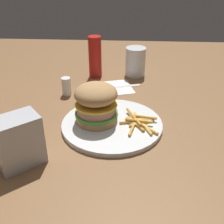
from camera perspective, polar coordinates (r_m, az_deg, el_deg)
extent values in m
plane|color=brown|center=(0.68, 1.97, -3.92)|extent=(1.60, 1.60, 0.00)
cylinder|color=silver|center=(0.69, 0.00, -2.57)|extent=(0.25, 0.25, 0.01)
cylinder|color=tan|center=(0.70, -3.17, -1.08)|extent=(0.10, 0.10, 0.02)
cylinder|color=#4C9338|center=(0.69, -3.20, -0.20)|extent=(0.11, 0.11, 0.01)
cylinder|color=tan|center=(0.68, -3.23, 0.78)|extent=(0.10, 0.10, 0.02)
cylinder|color=yellow|center=(0.68, -3.26, 1.67)|extent=(0.10, 0.10, 0.00)
ellipsoid|color=tan|center=(0.67, -3.33, 3.75)|extent=(0.10, 0.10, 0.05)
cylinder|color=gold|center=(0.68, 5.06, -2.49)|extent=(0.06, 0.03, 0.01)
cylinder|color=gold|center=(0.70, 5.39, -1.53)|extent=(0.06, 0.02, 0.01)
cylinder|color=gold|center=(0.68, 4.97, -2.47)|extent=(0.04, 0.06, 0.01)
cylinder|color=#E5B251|center=(0.67, 6.83, -3.09)|extent=(0.03, 0.07, 0.01)
cylinder|color=#E5B251|center=(0.69, 6.15, -2.28)|extent=(0.06, 0.04, 0.01)
cylinder|color=gold|center=(0.66, 4.14, -3.50)|extent=(0.02, 0.06, 0.01)
cylinder|color=#E5B251|center=(0.70, 5.36, -1.48)|extent=(0.02, 0.06, 0.01)
cylinder|color=gold|center=(0.69, 3.71, -2.00)|extent=(0.05, 0.02, 0.01)
cylinder|color=gold|center=(0.68, 5.56, -1.81)|extent=(0.07, 0.02, 0.01)
cylinder|color=gold|center=(0.70, 6.72, -1.03)|extent=(0.06, 0.02, 0.01)
cylinder|color=gold|center=(0.70, 4.50, -1.00)|extent=(0.04, 0.08, 0.01)
cylinder|color=gold|center=(0.67, 7.34, -3.34)|extent=(0.05, 0.05, 0.01)
cube|color=white|center=(0.90, 0.48, 5.05)|extent=(0.14, 0.14, 0.00)
cube|color=silver|center=(0.91, 2.41, 5.40)|extent=(0.11, 0.05, 0.00)
cube|color=silver|center=(0.89, -2.08, 4.90)|extent=(0.04, 0.03, 0.00)
cylinder|color=silver|center=(0.89, -4.18, 4.88)|extent=(0.03, 0.01, 0.00)
cylinder|color=silver|center=(0.88, -4.07, 4.67)|extent=(0.03, 0.01, 0.00)
cylinder|color=silver|center=(0.88, -3.97, 4.45)|extent=(0.03, 0.01, 0.00)
cylinder|color=silver|center=(0.98, 4.84, 10.25)|extent=(0.07, 0.07, 0.10)
cylinder|color=silver|center=(0.99, 4.82, 9.81)|extent=(0.06, 0.06, 0.08)
cube|color=#B7BABF|center=(0.59, -18.73, -5.74)|extent=(0.11, 0.10, 0.11)
cylinder|color=#B21914|center=(0.96, -3.50, 11.20)|extent=(0.04, 0.04, 0.14)
cylinder|color=white|center=(0.85, -9.35, 5.22)|extent=(0.03, 0.03, 0.06)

